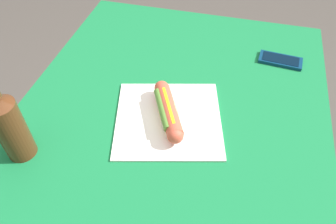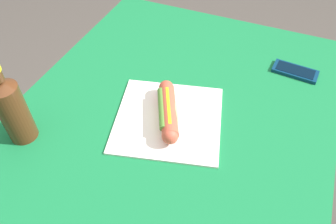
% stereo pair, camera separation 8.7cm
% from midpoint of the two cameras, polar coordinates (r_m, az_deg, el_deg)
% --- Properties ---
extents(dining_table, '(1.12, 0.86, 0.74)m').
position_cam_midpoint_polar(dining_table, '(1.00, 2.75, -6.31)').
color(dining_table, brown).
rests_on(dining_table, ground).
extents(paper_wrapper, '(0.34, 0.34, 0.01)m').
position_cam_midpoint_polar(paper_wrapper, '(0.89, 2.80, -1.34)').
color(paper_wrapper, white).
rests_on(paper_wrapper, dining_table).
extents(hot_dog, '(0.20, 0.12, 0.05)m').
position_cam_midpoint_polar(hot_dog, '(0.86, 2.81, 0.07)').
color(hot_dog, '#E5BC75').
rests_on(hot_dog, paper_wrapper).
extents(cell_phone, '(0.07, 0.14, 0.01)m').
position_cam_midpoint_polar(cell_phone, '(1.12, 23.38, 6.44)').
color(cell_phone, '#0A2D4C').
rests_on(cell_phone, dining_table).
extents(soda_bottle, '(0.07, 0.07, 0.23)m').
position_cam_midpoint_polar(soda_bottle, '(0.85, -22.97, 0.39)').
color(soda_bottle, '#4C2814').
rests_on(soda_bottle, dining_table).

